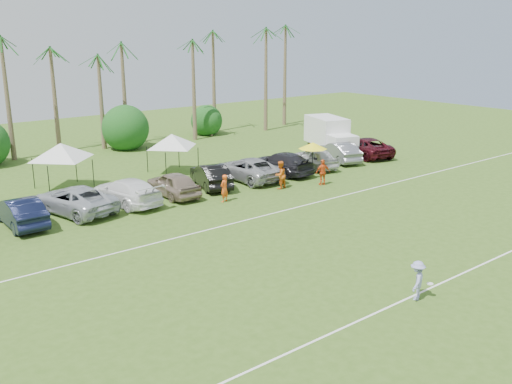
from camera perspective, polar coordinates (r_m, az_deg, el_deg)
ground at (r=22.63m, az=17.59°, el=-12.55°), size 120.00×120.00×0.00m
field_lines at (r=27.30m, az=3.53°, el=-6.77°), size 80.00×12.10×0.01m
palm_tree_4 at (r=50.40m, az=-24.14°, el=11.03°), size 2.40×2.40×8.90m
palm_tree_5 at (r=51.54m, az=-19.88°, el=12.51°), size 2.40×2.40×9.90m
palm_tree_6 at (r=52.97m, az=-15.78°, el=13.84°), size 2.40×2.40×10.90m
palm_tree_7 at (r=54.67m, az=-11.88°, el=15.02°), size 2.40×2.40×11.90m
palm_tree_8 at (r=57.21m, az=-7.17°, el=12.66°), size 2.40×2.40×8.90m
palm_tree_9 at (r=59.95m, az=-3.02°, el=13.72°), size 2.40×2.40×9.90m
palm_tree_10 at (r=62.98m, az=0.78°, el=14.62°), size 2.40×2.40×10.90m
palm_tree_11 at (r=65.59m, az=3.58°, el=15.38°), size 2.40×2.40×11.90m
bush_tree_2 at (r=55.37m, az=-13.72°, el=6.31°), size 4.00×4.00×4.00m
bush_tree_3 at (r=60.22m, az=-5.05°, el=7.43°), size 4.00×4.00×4.00m
sideline_player_a at (r=36.15m, az=-3.20°, el=0.38°), size 0.75×0.60×1.77m
sideline_player_b at (r=39.12m, az=2.43°, el=1.71°), size 1.06×0.89×1.94m
sideline_player_c at (r=40.34m, az=6.70°, el=1.97°), size 1.16×0.78×1.83m
box_truck at (r=50.84m, az=7.45°, el=5.69°), size 4.13×6.53×3.16m
canopy_tent_left at (r=40.61m, az=-18.99°, el=4.64°), size 4.64×4.64×3.76m
canopy_tent_right at (r=43.61m, az=-8.44°, el=5.76°), size 4.34×4.34×3.51m
market_umbrella at (r=43.26m, az=5.71°, el=4.64°), size 2.17×2.17×2.42m
frisbee_player at (r=24.04m, az=15.82°, el=-8.50°), size 1.26×1.02×1.64m
parked_car_1 at (r=34.23m, az=-22.49°, el=-1.83°), size 1.78×4.98×1.63m
parked_car_2 at (r=35.56m, az=-17.73°, el=-0.74°), size 4.03×6.36×1.63m
parked_car_3 at (r=36.52m, az=-12.86°, el=0.05°), size 2.99×5.88×1.63m
parked_car_4 at (r=37.75m, az=-8.29°, el=0.80°), size 2.07×4.85×1.63m
parked_car_5 at (r=39.70m, az=-4.54°, el=1.66°), size 3.11×5.25×1.63m
parked_car_6 at (r=41.52m, az=-0.82°, el=2.33°), size 2.80×5.92×1.63m
parked_car_7 at (r=43.45m, az=2.63°, el=2.92°), size 2.35×5.65×1.63m
parked_car_8 at (r=45.47m, az=5.87°, el=3.43°), size 2.98×5.11×1.63m
parked_car_9 at (r=48.00m, az=8.31°, el=4.01°), size 3.19×5.25×1.63m
parked_car_10 at (r=50.42m, az=10.77°, el=4.46°), size 4.04×6.36×1.63m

